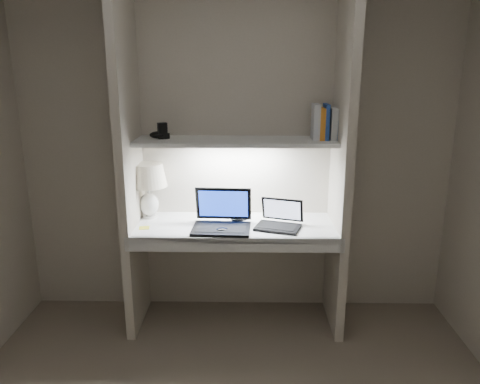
{
  "coord_description": "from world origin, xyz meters",
  "views": [
    {
      "loc": [
        0.08,
        -1.93,
        1.89
      ],
      "look_at": [
        0.04,
        1.05,
        1.06
      ],
      "focal_mm": 35.0,
      "sensor_mm": 36.0,
      "label": 1
    }
  ],
  "objects_px": {
    "table_lamp": "(148,182)",
    "laptop_main": "(222,219)",
    "book_row": "(329,123)",
    "speaker": "(239,210)",
    "laptop_netbook": "(279,221)"
  },
  "relations": [
    {
      "from": "table_lamp",
      "to": "laptop_netbook",
      "type": "xyz_separation_m",
      "value": [
        0.95,
        -0.19,
        -0.23
      ]
    },
    {
      "from": "laptop_main",
      "to": "book_row",
      "type": "bearing_deg",
      "value": 16.28
    },
    {
      "from": "laptop_netbook",
      "to": "speaker",
      "type": "bearing_deg",
      "value": 167.4
    },
    {
      "from": "table_lamp",
      "to": "laptop_netbook",
      "type": "bearing_deg",
      "value": -11.06
    },
    {
      "from": "table_lamp",
      "to": "book_row",
      "type": "bearing_deg",
      "value": -1.22
    },
    {
      "from": "table_lamp",
      "to": "laptop_main",
      "type": "distance_m",
      "value": 0.62
    },
    {
      "from": "laptop_netbook",
      "to": "book_row",
      "type": "bearing_deg",
      "value": 43.14
    },
    {
      "from": "laptop_main",
      "to": "book_row",
      "type": "xyz_separation_m",
      "value": [
        0.74,
        0.18,
        0.65
      ]
    },
    {
      "from": "laptop_netbook",
      "to": "speaker",
      "type": "height_order",
      "value": "laptop_netbook"
    },
    {
      "from": "table_lamp",
      "to": "speaker",
      "type": "relative_size",
      "value": 2.94
    },
    {
      "from": "laptop_main",
      "to": "book_row",
      "type": "distance_m",
      "value": 1.0
    },
    {
      "from": "laptop_main",
      "to": "table_lamp",
      "type": "bearing_deg",
      "value": 162.62
    },
    {
      "from": "table_lamp",
      "to": "laptop_main",
      "type": "xyz_separation_m",
      "value": [
        0.55,
        -0.2,
        -0.22
      ]
    },
    {
      "from": "table_lamp",
      "to": "laptop_main",
      "type": "height_order",
      "value": "table_lamp"
    },
    {
      "from": "book_row",
      "to": "speaker",
      "type": "bearing_deg",
      "value": 178.99
    }
  ]
}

